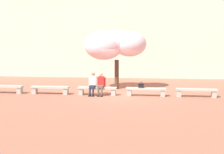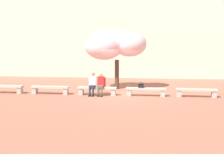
{
  "view_description": "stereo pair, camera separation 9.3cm",
  "coord_description": "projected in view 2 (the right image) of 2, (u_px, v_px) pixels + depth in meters",
  "views": [
    {
      "loc": [
        1.34,
        -16.89,
        3.1
      ],
      "look_at": [
        -0.54,
        0.2,
        1.0
      ],
      "focal_mm": 50.0,
      "sensor_mm": 36.0,
      "label": 1
    },
    {
      "loc": [
        1.43,
        -16.88,
        3.1
      ],
      "look_at": [
        -0.54,
        0.2,
        1.0
      ],
      "focal_mm": 50.0,
      "sensor_mm": 36.0,
      "label": 2
    }
  ],
  "objects": [
    {
      "name": "ground_plane",
      "position": [
        121.0,
        96.0,
        17.18
      ],
      "size": [
        100.0,
        100.0,
        0.0
      ],
      "primitive_type": "plane",
      "color": "#9E604C"
    },
    {
      "name": "stone_bench_near_west",
      "position": [
        50.0,
        89.0,
        17.6
      ],
      "size": [
        2.18,
        0.47,
        0.45
      ],
      "color": "#ADA89E",
      "rests_on": "ground"
    },
    {
      "name": "stone_bench_near_east",
      "position": [
        146.0,
        90.0,
        16.99
      ],
      "size": [
        2.18,
        0.47,
        0.45
      ],
      "color": "#ADA89E",
      "rests_on": "ground"
    },
    {
      "name": "person_seated_right",
      "position": [
        101.0,
        83.0,
        17.17
      ],
      "size": [
        0.51,
        0.69,
        1.29
      ],
      "color": "black",
      "rests_on": "ground"
    },
    {
      "name": "stone_bench_east_end",
      "position": [
        196.0,
        91.0,
        16.68
      ],
      "size": [
        2.18,
        0.47,
        0.45
      ],
      "color": "#ADA89E",
      "rests_on": "ground"
    },
    {
      "name": "building_facade",
      "position": [
        131.0,
        31.0,
        26.41
      ],
      "size": [
        31.26,
        4.0,
        7.54
      ],
      "primitive_type": "cube",
      "color": "beige",
      "rests_on": "ground"
    },
    {
      "name": "person_seated_left",
      "position": [
        93.0,
        83.0,
        17.22
      ],
      "size": [
        0.51,
        0.71,
        1.29
      ],
      "color": "black",
      "rests_on": "ground"
    },
    {
      "name": "handbag",
      "position": [
        141.0,
        86.0,
        16.98
      ],
      "size": [
        0.3,
        0.15,
        0.34
      ],
      "color": "black",
      "rests_on": "stone_bench_near_east"
    },
    {
      "name": "cherry_tree_main",
      "position": [
        115.0,
        44.0,
        19.09
      ],
      "size": [
        3.8,
        2.5,
        3.64
      ],
      "color": "#473323",
      "rests_on": "ground"
    },
    {
      "name": "stone_bench_center",
      "position": [
        97.0,
        89.0,
        17.3
      ],
      "size": [
        2.18,
        0.47,
        0.45
      ],
      "color": "#ADA89E",
      "rests_on": "ground"
    },
    {
      "name": "stone_bench_west_end",
      "position": [
        5.0,
        88.0,
        17.91
      ],
      "size": [
        2.18,
        0.47,
        0.45
      ],
      "color": "#ADA89E",
      "rests_on": "ground"
    }
  ]
}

